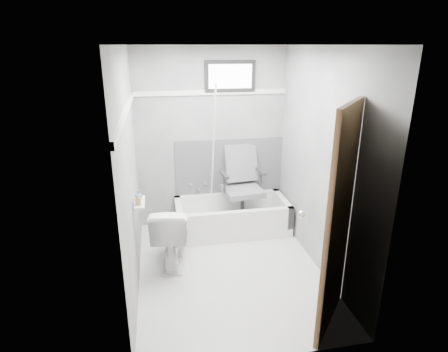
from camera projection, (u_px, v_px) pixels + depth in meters
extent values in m
plane|color=silver|center=(230.00, 269.00, 4.23)|extent=(2.60, 2.60, 0.00)
plane|color=silver|center=(231.00, 45.00, 3.44)|extent=(2.60, 2.60, 0.00)
cube|color=slate|center=(211.00, 139.00, 5.04)|extent=(2.00, 0.02, 2.40)
cube|color=slate|center=(266.00, 226.00, 2.63)|extent=(2.00, 0.02, 2.40)
cube|color=slate|center=(130.00, 174.00, 3.66)|extent=(0.02, 2.60, 2.40)
cube|color=slate|center=(322.00, 163.00, 4.00)|extent=(0.02, 2.60, 2.40)
imported|color=white|center=(172.00, 234.00, 4.26)|extent=(0.52, 0.79, 0.72)
cube|color=#4C4C4F|center=(230.00, 167.00, 5.21)|extent=(1.50, 0.02, 0.78)
cube|color=white|center=(211.00, 92.00, 4.82)|extent=(2.00, 0.02, 0.06)
cube|color=white|center=(126.00, 111.00, 3.46)|extent=(0.02, 2.60, 0.06)
cylinder|color=silver|center=(213.00, 155.00, 4.86)|extent=(0.02, 0.57, 1.88)
cube|color=silver|center=(140.00, 203.00, 3.76)|extent=(0.10, 0.32, 0.02)
imported|color=#9E844F|center=(138.00, 200.00, 3.66)|extent=(0.05, 0.05, 0.12)
imported|color=slate|center=(138.00, 195.00, 3.79)|extent=(0.10, 0.10, 0.10)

